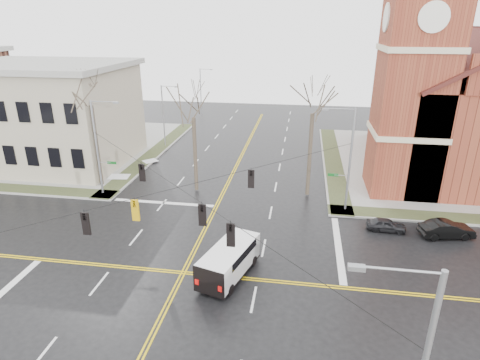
# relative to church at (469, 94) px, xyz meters

# --- Properties ---
(ground) EXTENTS (120.00, 120.00, 0.00)m
(ground) POSITION_rel_church_xyz_m (-24.76, -24.78, -8.43)
(ground) COLOR black
(ground) RESTS_ON ground
(sidewalks) EXTENTS (80.00, 80.00, 0.17)m
(sidewalks) POSITION_rel_church_xyz_m (-24.76, -24.78, -8.36)
(sidewalks) COLOR gray
(sidewalks) RESTS_ON ground
(road_markings) EXTENTS (100.00, 100.00, 0.01)m
(road_markings) POSITION_rel_church_xyz_m (-24.76, -24.78, -8.43)
(road_markings) COLOR gold
(road_markings) RESTS_ON ground
(church) EXTENTS (24.28, 27.48, 27.50)m
(church) POSITION_rel_church_xyz_m (0.00, 0.00, 0.00)
(church) COLOR maroon
(church) RESTS_ON ground
(civic_building_a) EXTENTS (18.00, 14.00, 11.00)m
(civic_building_a) POSITION_rel_church_xyz_m (-46.76, -4.78, -2.93)
(civic_building_a) COLOR #A29980
(civic_building_a) RESTS_ON ground
(signal_pole_ne) EXTENTS (2.75, 0.22, 9.00)m
(signal_pole_ne) POSITION_rel_church_xyz_m (-13.44, -13.28, -3.48)
(signal_pole_ne) COLOR gray
(signal_pole_ne) RESTS_ON ground
(signal_pole_nw) EXTENTS (2.75, 0.22, 9.00)m
(signal_pole_nw) POSITION_rel_church_xyz_m (-36.09, -13.28, -3.48)
(signal_pole_nw) COLOR gray
(signal_pole_nw) RESTS_ON ground
(span_wires) EXTENTS (23.02, 23.02, 0.03)m
(span_wires) POSITION_rel_church_xyz_m (-24.76, -24.78, -2.23)
(span_wires) COLOR black
(span_wires) RESTS_ON ground
(traffic_signals) EXTENTS (8.21, 8.26, 1.30)m
(traffic_signals) POSITION_rel_church_xyz_m (-24.76, -25.45, -2.98)
(traffic_signals) COLOR black
(traffic_signals) RESTS_ON ground
(streetlight_north_a) EXTENTS (2.30, 0.20, 8.00)m
(streetlight_north_a) POSITION_rel_church_xyz_m (-35.42, 3.22, -3.97)
(streetlight_north_a) COLOR gray
(streetlight_north_a) RESTS_ON ground
(streetlight_north_b) EXTENTS (2.30, 0.20, 8.00)m
(streetlight_north_b) POSITION_rel_church_xyz_m (-35.42, 23.22, -3.97)
(streetlight_north_b) COLOR gray
(streetlight_north_b) RESTS_ON ground
(cargo_van) EXTENTS (3.59, 5.83, 2.08)m
(cargo_van) POSITION_rel_church_xyz_m (-21.60, -24.38, -7.20)
(cargo_van) COLOR white
(cargo_van) RESTS_ON ground
(parked_car_a) EXTENTS (3.14, 1.44, 1.04)m
(parked_car_a) POSITION_rel_church_xyz_m (-10.36, -16.60, -7.91)
(parked_car_a) COLOR black
(parked_car_a) RESTS_ON ground
(parked_car_b) EXTENTS (4.29, 2.20, 1.35)m
(parked_car_b) POSITION_rel_church_xyz_m (-5.92, -16.95, -7.76)
(parked_car_b) COLOR black
(parked_car_b) RESTS_ON ground
(tree_nw_far) EXTENTS (4.00, 4.00, 12.09)m
(tree_nw_far) POSITION_rel_church_xyz_m (-37.43, -11.17, 0.31)
(tree_nw_far) COLOR #3A2E24
(tree_nw_far) RESTS_ON ground
(tree_nw_near) EXTENTS (4.00, 4.00, 10.85)m
(tree_nw_near) POSITION_rel_church_xyz_m (-27.46, -11.03, -0.58)
(tree_nw_near) COLOR #3A2E24
(tree_nw_near) RESTS_ON ground
(tree_ne) EXTENTS (4.00, 4.00, 11.77)m
(tree_ne) POSITION_rel_church_xyz_m (-16.61, -10.51, 0.08)
(tree_ne) COLOR #3A2E24
(tree_ne) RESTS_ON ground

